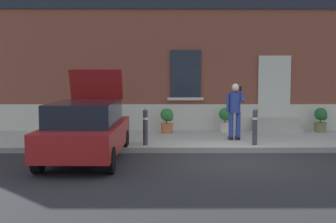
{
  "coord_description": "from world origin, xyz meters",
  "views": [
    {
      "loc": [
        -1.73,
        -10.94,
        2.2
      ],
      "look_at": [
        -1.64,
        1.6,
        1.1
      ],
      "focal_mm": 46.08,
      "sensor_mm": 36.0,
      "label": 1
    }
  ],
  "objects_px": {
    "planter_cream": "(225,119)",
    "person_on_phone": "(235,108)",
    "bollard_near_person": "(255,126)",
    "hatchback_car_red": "(86,130)",
    "planter_olive": "(321,119)",
    "planter_terracotta": "(167,120)",
    "planter_charcoal": "(108,120)",
    "bollard_far_left": "(145,126)"
  },
  "relations": [
    {
      "from": "bollard_far_left",
      "to": "planter_charcoal",
      "type": "distance_m",
      "value": 3.0
    },
    {
      "from": "person_on_phone",
      "to": "planter_cream",
      "type": "xyz_separation_m",
      "value": [
        -0.03,
        1.84,
        -0.55
      ]
    },
    {
      "from": "bollard_far_left",
      "to": "planter_terracotta",
      "type": "xyz_separation_m",
      "value": [
        0.64,
        2.51,
        -0.11
      ]
    },
    {
      "from": "bollard_near_person",
      "to": "planter_cream",
      "type": "relative_size",
      "value": 1.22
    },
    {
      "from": "bollard_far_left",
      "to": "planter_terracotta",
      "type": "distance_m",
      "value": 2.59
    },
    {
      "from": "hatchback_car_red",
      "to": "planter_terracotta",
      "type": "bearing_deg",
      "value": 63.01
    },
    {
      "from": "bollard_near_person",
      "to": "bollard_far_left",
      "type": "relative_size",
      "value": 1.0
    },
    {
      "from": "bollard_far_left",
      "to": "planter_olive",
      "type": "relative_size",
      "value": 1.22
    },
    {
      "from": "hatchback_car_red",
      "to": "bollard_near_person",
      "type": "height_order",
      "value": "hatchback_car_red"
    },
    {
      "from": "person_on_phone",
      "to": "planter_cream",
      "type": "distance_m",
      "value": 1.92
    },
    {
      "from": "bollard_near_person",
      "to": "planter_cream",
      "type": "distance_m",
      "value": 2.81
    },
    {
      "from": "hatchback_car_red",
      "to": "bollard_near_person",
      "type": "xyz_separation_m",
      "value": [
        4.57,
        1.53,
        -0.09
      ]
    },
    {
      "from": "bollard_far_left",
      "to": "person_on_phone",
      "type": "xyz_separation_m",
      "value": [
        2.72,
        0.93,
        0.44
      ]
    },
    {
      "from": "bollard_far_left",
      "to": "planter_cream",
      "type": "xyz_separation_m",
      "value": [
        2.69,
        2.77,
        -0.11
      ]
    },
    {
      "from": "planter_terracotta",
      "to": "planter_olive",
      "type": "distance_m",
      "value": 5.43
    },
    {
      "from": "planter_terracotta",
      "to": "bollard_near_person",
      "type": "bearing_deg",
      "value": -44.85
    },
    {
      "from": "person_on_phone",
      "to": "planter_cream",
      "type": "bearing_deg",
      "value": 86.21
    },
    {
      "from": "planter_cream",
      "to": "person_on_phone",
      "type": "bearing_deg",
      "value": -88.95
    },
    {
      "from": "planter_charcoal",
      "to": "planter_cream",
      "type": "height_order",
      "value": "same"
    },
    {
      "from": "bollard_far_left",
      "to": "hatchback_car_red",
      "type": "bearing_deg",
      "value": -132.89
    },
    {
      "from": "bollard_near_person",
      "to": "person_on_phone",
      "type": "height_order",
      "value": "person_on_phone"
    },
    {
      "from": "planter_charcoal",
      "to": "planter_terracotta",
      "type": "bearing_deg",
      "value": -3.77
    },
    {
      "from": "bollard_far_left",
      "to": "planter_cream",
      "type": "distance_m",
      "value": 3.86
    },
    {
      "from": "hatchback_car_red",
      "to": "planter_terracotta",
      "type": "relative_size",
      "value": 4.77
    },
    {
      "from": "person_on_phone",
      "to": "planter_olive",
      "type": "xyz_separation_m",
      "value": [
        3.33,
        1.82,
        -0.55
      ]
    },
    {
      "from": "hatchback_car_red",
      "to": "planter_charcoal",
      "type": "height_order",
      "value": "hatchback_car_red"
    },
    {
      "from": "bollard_near_person",
      "to": "person_on_phone",
      "type": "relative_size",
      "value": 0.6
    },
    {
      "from": "planter_charcoal",
      "to": "person_on_phone",
      "type": "bearing_deg",
      "value": -22.43
    },
    {
      "from": "person_on_phone",
      "to": "bollard_near_person",
      "type": "bearing_deg",
      "value": -69.97
    },
    {
      "from": "hatchback_car_red",
      "to": "planter_terracotta",
      "type": "distance_m",
      "value": 4.53
    },
    {
      "from": "planter_terracotta",
      "to": "planter_olive",
      "type": "bearing_deg",
      "value": 2.61
    },
    {
      "from": "planter_olive",
      "to": "planter_cream",
      "type": "bearing_deg",
      "value": 179.74
    },
    {
      "from": "planter_cream",
      "to": "planter_charcoal",
      "type": "bearing_deg",
      "value": -178.22
    },
    {
      "from": "person_on_phone",
      "to": "planter_cream",
      "type": "relative_size",
      "value": 2.04
    },
    {
      "from": "planter_terracotta",
      "to": "planter_cream",
      "type": "height_order",
      "value": "same"
    },
    {
      "from": "hatchback_car_red",
      "to": "bollard_near_person",
      "type": "bearing_deg",
      "value": 18.47
    },
    {
      "from": "hatchback_car_red",
      "to": "planter_olive",
      "type": "height_order",
      "value": "hatchback_car_red"
    },
    {
      "from": "bollard_far_left",
      "to": "person_on_phone",
      "type": "bearing_deg",
      "value": 18.9
    },
    {
      "from": "planter_charcoal",
      "to": "planter_olive",
      "type": "distance_m",
      "value": 7.48
    },
    {
      "from": "person_on_phone",
      "to": "planter_charcoal",
      "type": "bearing_deg",
      "value": 152.74
    },
    {
      "from": "hatchback_car_red",
      "to": "bollard_near_person",
      "type": "relative_size",
      "value": 3.92
    },
    {
      "from": "bollard_near_person",
      "to": "bollard_far_left",
      "type": "distance_m",
      "value": 3.15
    }
  ]
}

